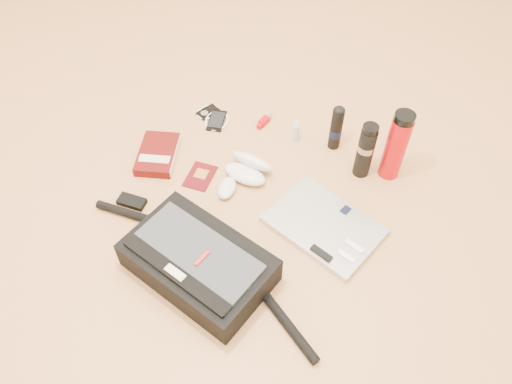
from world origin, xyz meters
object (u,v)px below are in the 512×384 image
messenger_bag (198,262)px  book (158,154)px  laptop (324,226)px  thermos_red (396,146)px  thermos_black (365,150)px

messenger_bag → book: messenger_bag is taller
laptop → thermos_red: (0.11, 0.35, 0.13)m
messenger_bag → thermos_red: size_ratio=3.17×
thermos_red → thermos_black: bearing=-152.5°
book → thermos_black: 0.79m
laptop → thermos_red: bearing=85.7°
laptop → book: size_ratio=1.66×
book → messenger_bag: bearing=-63.2°
thermos_red → laptop: bearing=-107.1°
laptop → book: (-0.70, -0.01, 0.01)m
laptop → thermos_black: size_ratio=1.76×
laptop → book: 0.70m
book → thermos_black: bearing=0.2°
book → thermos_black: thermos_black is taller
laptop → book: bearing=-166.7°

